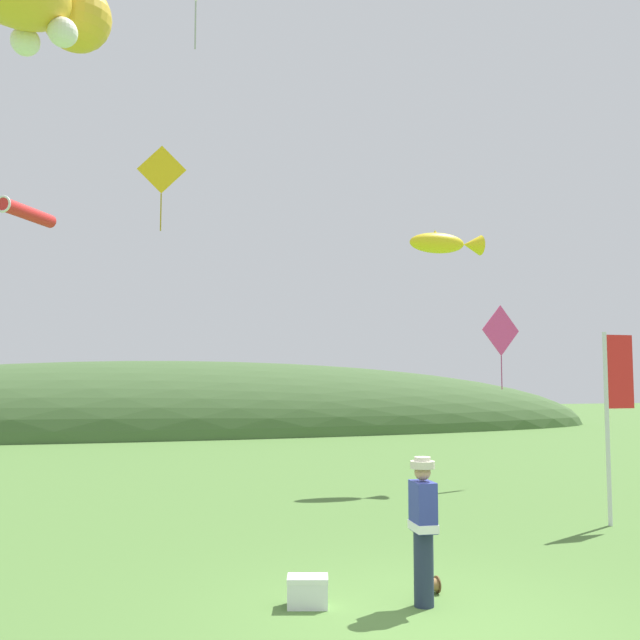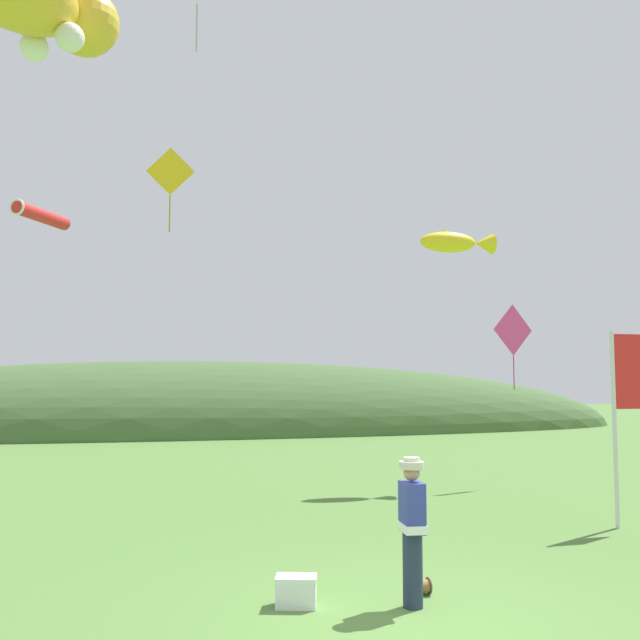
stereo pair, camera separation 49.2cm
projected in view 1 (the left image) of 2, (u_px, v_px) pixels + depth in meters
The scene contains 10 objects.
ground_plane at pixel (421, 618), 8.15m from camera, with size 120.00×120.00×0.00m, color #517A38.
distant_hill_ridge at pixel (104, 434), 35.29m from camera, with size 55.59×11.47×7.33m.
festival_attendant at pixel (423, 525), 8.63m from camera, with size 0.30×0.44×1.77m.
kite_spool at pixel (432, 585), 9.07m from camera, with size 0.16×0.21×0.21m.
picnic_cooler at pixel (308, 591), 8.54m from camera, with size 0.56×0.45×0.36m.
festival_banner_pole at pixel (614, 398), 13.50m from camera, with size 0.66×0.08×3.62m.
kite_fish_windsock at pixel (445, 243), 19.36m from camera, with size 2.11×0.64×0.64m.
kite_tube_streamer at pixel (27, 213), 18.51m from camera, with size 1.35×1.99×0.44m.
kite_diamond_pink at pixel (501, 331), 19.11m from camera, with size 1.32×0.36×2.26m.
kite_diamond_gold at pixel (162, 170), 16.92m from camera, with size 1.14×0.24×2.06m.
Camera 1 is at (-3.54, -7.71, 2.72)m, focal length 40.00 mm.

